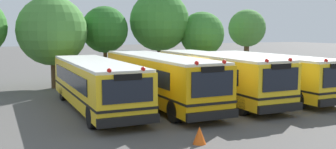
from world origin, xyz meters
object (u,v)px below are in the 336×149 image
at_px(tree_5, 247,29).
at_px(traffic_cone, 199,135).
at_px(tree_3, 161,22).
at_px(school_bus_2, 216,75).
at_px(school_bus_1, 158,77).
at_px(tree_4, 203,34).
at_px(school_bus_3, 268,73).
at_px(tree_2, 104,30).
at_px(school_bus_0, 96,83).
at_px(tree_1, 52,30).

distance_m(tree_5, traffic_cone, 21.84).
bearing_deg(traffic_cone, tree_3, 71.36).
height_order(school_bus_2, tree_5, tree_5).
xyz_separation_m(school_bus_1, traffic_cone, (-1.50, -7.35, -1.14)).
bearing_deg(tree_4, tree_3, 157.88).
bearing_deg(tree_4, school_bus_2, -114.41).
bearing_deg(tree_5, school_bus_3, -118.73).
distance_m(tree_2, tree_4, 7.79).
xyz_separation_m(school_bus_2, tree_5, (8.73, 9.36, 2.61)).
relative_size(school_bus_3, tree_3, 1.49).
relative_size(school_bus_1, tree_5, 1.99).
bearing_deg(school_bus_3, school_bus_2, -4.51).
relative_size(school_bus_0, school_bus_1, 0.91).
distance_m(school_bus_3, tree_3, 10.57).
height_order(school_bus_1, tree_4, tree_4).
relative_size(school_bus_1, tree_2, 1.99).
distance_m(school_bus_1, tree_4, 11.06).
bearing_deg(tree_4, tree_2, 170.80).
distance_m(tree_2, tree_3, 4.61).
bearing_deg(tree_5, school_bus_2, -132.98).
bearing_deg(tree_3, school_bus_1, -113.85).
bearing_deg(tree_2, tree_3, 0.27).
bearing_deg(school_bus_2, tree_5, -133.34).
xyz_separation_m(school_bus_0, tree_3, (7.52, 9.37, 3.21)).
bearing_deg(school_bus_3, tree_3, -75.02).
distance_m(school_bus_1, tree_1, 9.59).
bearing_deg(tree_1, school_bus_2, -46.75).
relative_size(school_bus_1, tree_3, 1.64).
bearing_deg(school_bus_2, school_bus_0, -1.27).
distance_m(school_bus_0, tree_2, 10.14).
height_order(school_bus_0, tree_3, tree_3).
xyz_separation_m(school_bus_0, tree_4, (10.63, 8.11, 2.29)).
xyz_separation_m(tree_3, traffic_cone, (-5.63, -16.68, -4.25)).
bearing_deg(tree_4, school_bus_1, -131.91).
height_order(school_bus_2, school_bus_3, school_bus_2).
height_order(school_bus_1, tree_3, tree_3).
bearing_deg(school_bus_3, tree_2, -53.91).
distance_m(school_bus_1, traffic_cone, 7.59).
height_order(school_bus_0, tree_5, tree_5).
bearing_deg(school_bus_2, tree_1, -47.11).
bearing_deg(school_bus_3, tree_5, -120.36).
height_order(tree_5, traffic_cone, tree_5).
relative_size(school_bus_2, tree_5, 1.92).
height_order(school_bus_2, tree_1, tree_1).
height_order(tree_4, tree_5, tree_5).
distance_m(school_bus_3, tree_1, 14.41).
bearing_deg(tree_5, tree_4, -167.07).
bearing_deg(school_bus_0, tree_3, -129.03).
bearing_deg(school_bus_2, tree_4, -114.77).
height_order(school_bus_2, tree_3, tree_3).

